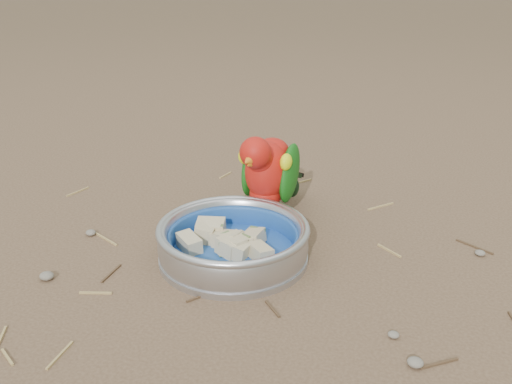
% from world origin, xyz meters
% --- Properties ---
extents(ground, '(60.00, 60.00, 0.00)m').
position_xyz_m(ground, '(0.00, 0.00, 0.00)').
color(ground, brown).
extents(food_bowl, '(0.24, 0.24, 0.02)m').
position_xyz_m(food_bowl, '(-0.02, 0.08, 0.01)').
color(food_bowl, '#B2B2BA').
rests_on(food_bowl, ground).
extents(bowl_wall, '(0.24, 0.24, 0.04)m').
position_xyz_m(bowl_wall, '(-0.02, 0.08, 0.04)').
color(bowl_wall, '#B2B2BA').
rests_on(bowl_wall, food_bowl).
extents(fruit_wedges, '(0.14, 0.14, 0.03)m').
position_xyz_m(fruit_wedges, '(-0.02, 0.08, 0.03)').
color(fruit_wedges, '#C5B38B').
rests_on(fruit_wedges, food_bowl).
extents(lory_parrot, '(0.11, 0.21, 0.17)m').
position_xyz_m(lory_parrot, '(-0.03, 0.23, 0.08)').
color(lory_parrot, '#B3160E').
rests_on(lory_parrot, ground).
extents(ground_debris, '(0.90, 0.80, 0.01)m').
position_xyz_m(ground_debris, '(-0.03, 0.09, 0.00)').
color(ground_debris, '#A68951').
rests_on(ground_debris, ground).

